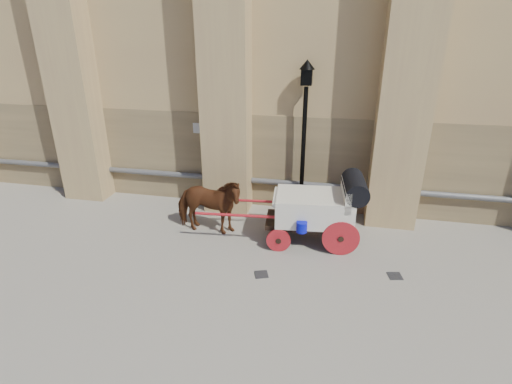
# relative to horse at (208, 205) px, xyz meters

# --- Properties ---
(ground) EXTENTS (90.00, 90.00, 0.00)m
(ground) POSITION_rel_horse_xyz_m (1.11, -1.86, -0.85)
(ground) COLOR slate
(ground) RESTS_ON ground
(horse) EXTENTS (2.04, 0.96, 1.71)m
(horse) POSITION_rel_horse_xyz_m (0.00, 0.00, 0.00)
(horse) COLOR #5C2B16
(horse) RESTS_ON ground
(carriage) EXTENTS (4.55, 1.71, 1.95)m
(carriage) POSITION_rel_horse_xyz_m (3.09, 0.14, 0.20)
(carriage) COLOR black
(carriage) RESTS_ON ground
(street_lamp) EXTENTS (0.44, 0.44, 4.66)m
(street_lamp) POSITION_rel_horse_xyz_m (2.43, 1.81, 1.64)
(street_lamp) COLOR black
(street_lamp) RESTS_ON ground
(drain_grate_near) EXTENTS (0.41, 0.41, 0.01)m
(drain_grate_near) POSITION_rel_horse_xyz_m (1.87, -1.76, -0.85)
(drain_grate_near) COLOR black
(drain_grate_near) RESTS_ON ground
(drain_grate_far) EXTENTS (0.38, 0.38, 0.01)m
(drain_grate_far) POSITION_rel_horse_xyz_m (5.01, -1.17, -0.85)
(drain_grate_far) COLOR black
(drain_grate_far) RESTS_ON ground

